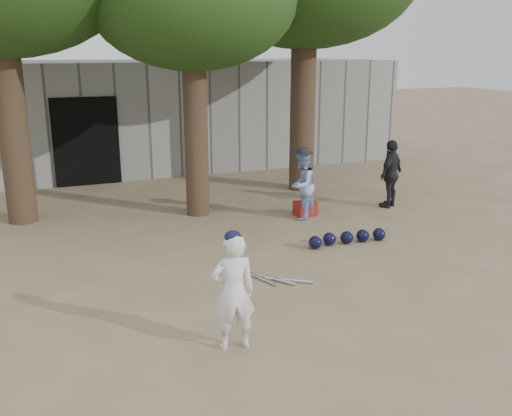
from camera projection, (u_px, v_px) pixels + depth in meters
name	position (u px, v px, depth m)	size (l,w,h in m)	color
ground	(243.00, 295.00, 7.98)	(70.00, 70.00, 0.00)	#937C5E
boy_player	(233.00, 292.00, 6.41)	(0.50, 0.33, 1.38)	white
spectator_blue	(302.00, 185.00, 11.42)	(0.67, 0.52, 1.38)	#8EA3DC
spectator_dark	(391.00, 174.00, 12.28)	(0.86, 0.36, 1.47)	black
red_bag	(305.00, 208.00, 11.77)	(0.42, 0.32, 0.30)	#9C2C14
back_building	(118.00, 113.00, 16.79)	(16.00, 5.24, 3.00)	gray
helmet_row	(347.00, 238.00, 10.06)	(1.51, 0.33, 0.23)	black
bat_pile	(275.00, 279.00, 8.48)	(0.82, 0.82, 0.06)	#B7B7BE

